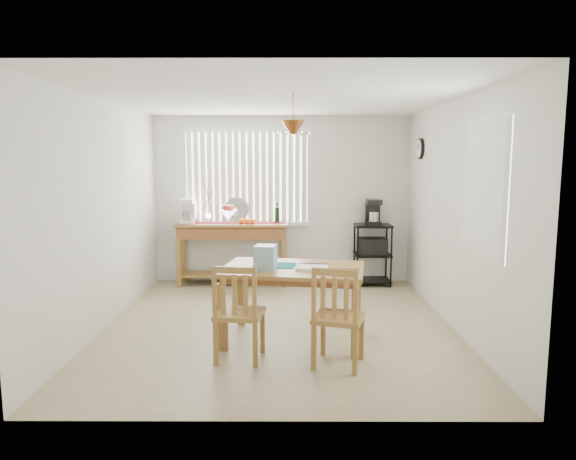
{
  "coord_description": "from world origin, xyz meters",
  "views": [
    {
      "loc": [
        0.12,
        -5.82,
        1.92
      ],
      "look_at": [
        0.1,
        0.55,
        1.05
      ],
      "focal_mm": 32.0,
      "sensor_mm": 36.0,
      "label": 1
    }
  ],
  "objects_px": {
    "wire_cart": "(372,249)",
    "sideboard": "(233,239)",
    "chair_right": "(338,317)",
    "dining_table": "(293,276)",
    "cart_items": "(373,213)",
    "chair_left": "(239,313)"
  },
  "relations": [
    {
      "from": "cart_items",
      "to": "chair_left",
      "type": "bearing_deg",
      "value": -119.82
    },
    {
      "from": "cart_items",
      "to": "dining_table",
      "type": "height_order",
      "value": "cart_items"
    },
    {
      "from": "dining_table",
      "to": "chair_right",
      "type": "height_order",
      "value": "chair_right"
    },
    {
      "from": "sideboard",
      "to": "dining_table",
      "type": "height_order",
      "value": "sideboard"
    },
    {
      "from": "sideboard",
      "to": "dining_table",
      "type": "relative_size",
      "value": 1.06
    },
    {
      "from": "chair_left",
      "to": "chair_right",
      "type": "distance_m",
      "value": 0.94
    },
    {
      "from": "wire_cart",
      "to": "chair_right",
      "type": "distance_m",
      "value": 3.31
    },
    {
      "from": "sideboard",
      "to": "chair_right",
      "type": "relative_size",
      "value": 1.77
    },
    {
      "from": "wire_cart",
      "to": "cart_items",
      "type": "relative_size",
      "value": 2.43
    },
    {
      "from": "cart_items",
      "to": "chair_right",
      "type": "xyz_separation_m",
      "value": [
        -0.83,
        -3.22,
        -0.65
      ]
    },
    {
      "from": "dining_table",
      "to": "cart_items",
      "type": "bearing_deg",
      "value": 63.4
    },
    {
      "from": "dining_table",
      "to": "chair_left",
      "type": "distance_m",
      "value": 0.83
    },
    {
      "from": "sideboard",
      "to": "dining_table",
      "type": "distance_m",
      "value": 2.64
    },
    {
      "from": "sideboard",
      "to": "wire_cart",
      "type": "bearing_deg",
      "value": -0.04
    },
    {
      "from": "wire_cart",
      "to": "chair_right",
      "type": "relative_size",
      "value": 0.98
    },
    {
      "from": "cart_items",
      "to": "dining_table",
      "type": "relative_size",
      "value": 0.24
    },
    {
      "from": "sideboard",
      "to": "cart_items",
      "type": "distance_m",
      "value": 2.19
    },
    {
      "from": "chair_right",
      "to": "dining_table",
      "type": "bearing_deg",
      "value": 119.35
    },
    {
      "from": "sideboard",
      "to": "wire_cart",
      "type": "xyz_separation_m",
      "value": [
        2.16,
        -0.0,
        -0.15
      ]
    },
    {
      "from": "sideboard",
      "to": "wire_cart",
      "type": "relative_size",
      "value": 1.81
    },
    {
      "from": "wire_cart",
      "to": "sideboard",
      "type": "bearing_deg",
      "value": 179.96
    },
    {
      "from": "dining_table",
      "to": "chair_left",
      "type": "xyz_separation_m",
      "value": [
        -0.52,
        -0.6,
        -0.23
      ]
    }
  ]
}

